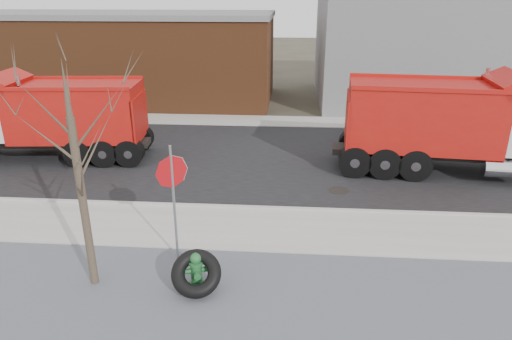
# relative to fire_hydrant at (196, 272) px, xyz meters

# --- Properties ---
(ground) EXTENTS (120.00, 120.00, 0.00)m
(ground) POSITION_rel_fire_hydrant_xyz_m (0.78, 2.59, -0.42)
(ground) COLOR #383328
(ground) RESTS_ON ground
(gravel_verge) EXTENTS (60.00, 5.00, 0.03)m
(gravel_verge) POSITION_rel_fire_hydrant_xyz_m (0.78, -0.91, -0.40)
(gravel_verge) COLOR slate
(gravel_verge) RESTS_ON ground
(sidewalk) EXTENTS (60.00, 2.50, 0.06)m
(sidewalk) POSITION_rel_fire_hydrant_xyz_m (0.78, 2.84, -0.39)
(sidewalk) COLOR #9E9B93
(sidewalk) RESTS_ON ground
(curb) EXTENTS (60.00, 0.15, 0.11)m
(curb) POSITION_rel_fire_hydrant_xyz_m (0.78, 4.14, -0.36)
(curb) COLOR #9E9B93
(curb) RESTS_ON ground
(road) EXTENTS (60.00, 9.40, 0.02)m
(road) POSITION_rel_fire_hydrant_xyz_m (0.78, 8.89, -0.41)
(road) COLOR black
(road) RESTS_ON ground
(far_sidewalk) EXTENTS (60.00, 2.00, 0.06)m
(far_sidewalk) POSITION_rel_fire_hydrant_xyz_m (0.78, 14.59, -0.39)
(far_sidewalk) COLOR #9E9B93
(far_sidewalk) RESTS_ON ground
(building_grey) EXTENTS (12.00, 10.00, 8.00)m
(building_grey) POSITION_rel_fire_hydrant_xyz_m (9.78, 20.59, 3.58)
(building_grey) COLOR slate
(building_grey) RESTS_ON ground
(building_brick) EXTENTS (20.20, 8.20, 5.30)m
(building_brick) POSITION_rel_fire_hydrant_xyz_m (-9.22, 19.59, 2.24)
(building_brick) COLOR brown
(building_brick) RESTS_ON ground
(bare_tree) EXTENTS (3.20, 3.20, 5.20)m
(bare_tree) POSITION_rel_fire_hydrant_xyz_m (-2.42, -0.01, 2.88)
(bare_tree) COLOR #382D23
(bare_tree) RESTS_ON ground
(fire_hydrant) EXTENTS (0.52, 0.51, 0.91)m
(fire_hydrant) POSITION_rel_fire_hydrant_xyz_m (0.00, 0.00, 0.00)
(fire_hydrant) COLOR #2A6E33
(fire_hydrant) RESTS_ON ground
(truck_tire) EXTENTS (1.25, 1.19, 0.97)m
(truck_tire) POSITION_rel_fire_hydrant_xyz_m (0.03, -0.16, 0.08)
(truck_tire) COLOR black
(truck_tire) RESTS_ON ground
(stop_sign) EXTENTS (0.66, 0.54, 3.04)m
(stop_sign) POSITION_rel_fire_hydrant_xyz_m (-0.74, 1.20, 1.63)
(stop_sign) COLOR gray
(stop_sign) RESTS_ON ground
(dump_truck_red_a) EXTENTS (9.47, 3.34, 3.76)m
(dump_truck_red_a) POSITION_rel_fire_hydrant_xyz_m (8.09, 7.89, 1.49)
(dump_truck_red_a) COLOR black
(dump_truck_red_a) RESTS_ON ground
(dump_truck_red_b) EXTENTS (8.29, 3.04, 3.48)m
(dump_truck_red_b) POSITION_rel_fire_hydrant_xyz_m (-7.40, 8.26, 1.35)
(dump_truck_red_b) COLOR black
(dump_truck_red_b) RESTS_ON ground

